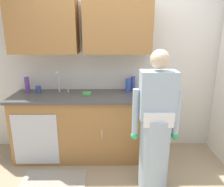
{
  "coord_description": "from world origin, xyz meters",
  "views": [
    {
      "loc": [
        -0.16,
        -2.15,
        1.79
      ],
      "look_at": [
        -0.13,
        0.55,
        1.0
      ],
      "focal_mm": 34.04,
      "sensor_mm": 36.0,
      "label": 1
    }
  ],
  "objects_px": {
    "sponge": "(87,93)",
    "cup_by_sink": "(38,89)",
    "person_at_sink": "(155,133)",
    "bottle_water_tall": "(27,85)",
    "sink": "(60,96)",
    "bottle_cleaner_spray": "(128,85)",
    "bottle_dish_liquid": "(133,83)"
  },
  "relations": [
    {
      "from": "bottle_dish_liquid",
      "to": "sponge",
      "type": "distance_m",
      "value": 0.71
    },
    {
      "from": "sink",
      "to": "bottle_water_tall",
      "type": "bearing_deg",
      "value": 164.91
    },
    {
      "from": "person_at_sink",
      "to": "bottle_dish_liquid",
      "type": "bearing_deg",
      "value": 100.12
    },
    {
      "from": "bottle_water_tall",
      "to": "sponge",
      "type": "relative_size",
      "value": 2.03
    },
    {
      "from": "sink",
      "to": "sponge",
      "type": "xyz_separation_m",
      "value": [
        0.38,
        0.01,
        0.03
      ]
    },
    {
      "from": "sink",
      "to": "bottle_cleaner_spray",
      "type": "bearing_deg",
      "value": 7.95
    },
    {
      "from": "cup_by_sink",
      "to": "sponge",
      "type": "xyz_separation_m",
      "value": [
        0.71,
        -0.11,
        -0.03
      ]
    },
    {
      "from": "sink",
      "to": "person_at_sink",
      "type": "xyz_separation_m",
      "value": [
        1.21,
        -0.7,
        -0.23
      ]
    },
    {
      "from": "bottle_cleaner_spray",
      "to": "sponge",
      "type": "relative_size",
      "value": 1.81
    },
    {
      "from": "bottle_dish_liquid",
      "to": "sponge",
      "type": "bearing_deg",
      "value": -162.29
    },
    {
      "from": "sink",
      "to": "person_at_sink",
      "type": "bearing_deg",
      "value": -29.96
    },
    {
      "from": "sink",
      "to": "cup_by_sink",
      "type": "xyz_separation_m",
      "value": [
        -0.34,
        0.12,
        0.06
      ]
    },
    {
      "from": "bottle_dish_liquid",
      "to": "cup_by_sink",
      "type": "relative_size",
      "value": 2.24
    },
    {
      "from": "bottle_cleaner_spray",
      "to": "bottle_water_tall",
      "type": "height_order",
      "value": "bottle_water_tall"
    },
    {
      "from": "person_at_sink",
      "to": "bottle_cleaner_spray",
      "type": "xyz_separation_m",
      "value": [
        -0.25,
        0.83,
        0.35
      ]
    },
    {
      "from": "sink",
      "to": "bottle_cleaner_spray",
      "type": "height_order",
      "value": "sink"
    },
    {
      "from": "bottle_water_tall",
      "to": "bottle_dish_liquid",
      "type": "bearing_deg",
      "value": 3.36
    },
    {
      "from": "cup_by_sink",
      "to": "bottle_cleaner_spray",
      "type": "bearing_deg",
      "value": 0.57
    },
    {
      "from": "person_at_sink",
      "to": "sink",
      "type": "bearing_deg",
      "value": 150.04
    },
    {
      "from": "bottle_dish_liquid",
      "to": "sponge",
      "type": "height_order",
      "value": "bottle_dish_liquid"
    },
    {
      "from": "person_at_sink",
      "to": "bottle_water_tall",
      "type": "bearing_deg",
      "value": 154.03
    },
    {
      "from": "cup_by_sink",
      "to": "sponge",
      "type": "relative_size",
      "value": 0.86
    },
    {
      "from": "sink",
      "to": "cup_by_sink",
      "type": "bearing_deg",
      "value": 160.17
    },
    {
      "from": "bottle_cleaner_spray",
      "to": "bottle_water_tall",
      "type": "xyz_separation_m",
      "value": [
        -1.46,
        -0.0,
        0.01
      ]
    },
    {
      "from": "sink",
      "to": "sponge",
      "type": "relative_size",
      "value": 4.55
    },
    {
      "from": "person_at_sink",
      "to": "sponge",
      "type": "relative_size",
      "value": 14.73
    },
    {
      "from": "person_at_sink",
      "to": "bottle_water_tall",
      "type": "distance_m",
      "value": 1.93
    },
    {
      "from": "sponge",
      "to": "cup_by_sink",
      "type": "bearing_deg",
      "value": 171.17
    },
    {
      "from": "person_at_sink",
      "to": "sponge",
      "type": "xyz_separation_m",
      "value": [
        -0.83,
        0.71,
        0.26
      ]
    },
    {
      "from": "sink",
      "to": "bottle_water_tall",
      "type": "height_order",
      "value": "sink"
    },
    {
      "from": "bottle_dish_liquid",
      "to": "cup_by_sink",
      "type": "bearing_deg",
      "value": -175.73
    },
    {
      "from": "sponge",
      "to": "sink",
      "type": "bearing_deg",
      "value": -178.35
    }
  ]
}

